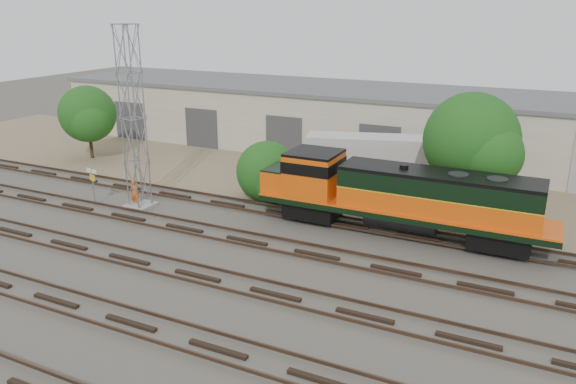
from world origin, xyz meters
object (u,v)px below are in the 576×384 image
at_px(locomotive, 397,195).
at_px(semi_trailer, 396,156).
at_px(worker, 135,193).
at_px(signal_tower, 133,123).

bearing_deg(locomotive, semi_trailer, 105.78).
distance_m(worker, semi_trailer, 17.20).
relative_size(signal_tower, semi_trailer, 0.93).
height_order(locomotive, worker, locomotive).
bearing_deg(locomotive, signal_tower, -170.20).
height_order(locomotive, semi_trailer, locomotive).
bearing_deg(semi_trailer, worker, -158.46).
distance_m(signal_tower, semi_trailer, 17.12).
distance_m(locomotive, semi_trailer, 8.35).
xyz_separation_m(locomotive, signal_tower, (-15.30, -2.64, 3.06)).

